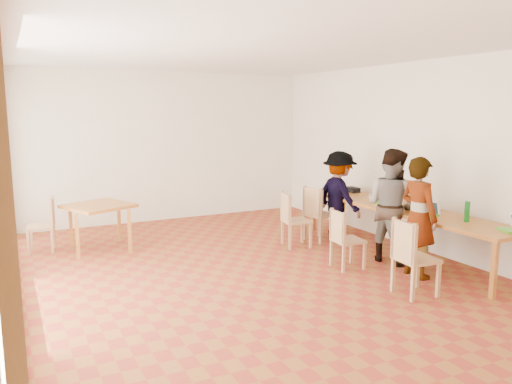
# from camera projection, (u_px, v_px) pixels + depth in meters

# --- Properties ---
(ground) EXTENTS (8.00, 8.00, 0.00)m
(ground) POSITION_uv_depth(u_px,v_px,m) (254.00, 275.00, 6.82)
(ground) COLOR brown
(ground) RESTS_ON ground
(wall_back) EXTENTS (6.00, 0.10, 3.00)m
(wall_back) POSITION_uv_depth(u_px,v_px,m) (166.00, 147.00, 10.10)
(wall_back) COLOR white
(wall_back) RESTS_ON ground
(wall_right) EXTENTS (0.10, 8.00, 3.00)m
(wall_right) POSITION_uv_depth(u_px,v_px,m) (423.00, 157.00, 7.91)
(wall_right) COLOR white
(wall_right) RESTS_ON ground
(window_wall) EXTENTS (0.10, 8.00, 3.00)m
(window_wall) POSITION_uv_depth(u_px,v_px,m) (3.00, 180.00, 5.26)
(window_wall) COLOR white
(window_wall) RESTS_ON ground
(ceiling) EXTENTS (6.00, 8.00, 0.04)m
(ceiling) POSITION_uv_depth(u_px,v_px,m) (254.00, 47.00, 6.33)
(ceiling) COLOR white
(ceiling) RESTS_ON wall_back
(communal_table) EXTENTS (0.80, 4.00, 0.75)m
(communal_table) POSITION_uv_depth(u_px,v_px,m) (402.00, 210.00, 7.71)
(communal_table) COLOR #A75F25
(communal_table) RESTS_ON ground
(side_table) EXTENTS (0.90, 0.90, 0.75)m
(side_table) POSITION_uv_depth(u_px,v_px,m) (99.00, 209.00, 7.94)
(side_table) COLOR #A75F25
(side_table) RESTS_ON ground
(chair_near) EXTENTS (0.47, 0.47, 0.50)m
(chair_near) POSITION_uv_depth(u_px,v_px,m) (410.00, 250.00, 5.98)
(chair_near) COLOR tan
(chair_near) RESTS_ON ground
(chair_mid) EXTENTS (0.43, 0.43, 0.45)m
(chair_mid) POSITION_uv_depth(u_px,v_px,m) (343.00, 233.00, 7.03)
(chair_mid) COLOR tan
(chair_mid) RESTS_ON ground
(chair_far) EXTENTS (0.49, 0.49, 0.48)m
(chair_far) POSITION_uv_depth(u_px,v_px,m) (291.00, 214.00, 8.16)
(chair_far) COLOR tan
(chair_far) RESTS_ON ground
(chair_empty) EXTENTS (0.53, 0.53, 0.50)m
(chair_empty) POSITION_uv_depth(u_px,v_px,m) (316.00, 208.00, 8.50)
(chair_empty) COLOR tan
(chair_empty) RESTS_ON ground
(chair_spare) EXTENTS (0.47, 0.47, 0.46)m
(chair_spare) POSITION_uv_depth(u_px,v_px,m) (47.00, 219.00, 7.89)
(chair_spare) COLOR tan
(chair_spare) RESTS_ON ground
(person_near) EXTENTS (0.40, 0.60, 1.63)m
(person_near) POSITION_uv_depth(u_px,v_px,m) (419.00, 217.00, 6.66)
(person_near) COLOR gray
(person_near) RESTS_ON ground
(person_mid) EXTENTS (0.83, 0.95, 1.68)m
(person_mid) POSITION_uv_depth(u_px,v_px,m) (391.00, 205.00, 7.35)
(person_mid) COLOR gray
(person_mid) RESTS_ON ground
(person_far) EXTENTS (0.61, 1.02, 1.55)m
(person_far) POSITION_uv_depth(u_px,v_px,m) (339.00, 197.00, 8.51)
(person_far) COLOR gray
(person_far) RESTS_ON ground
(laptop_mid) EXTENTS (0.25, 0.28, 0.22)m
(laptop_mid) POSITION_uv_depth(u_px,v_px,m) (430.00, 211.00, 7.09)
(laptop_mid) COLOR #4BA324
(laptop_mid) RESTS_ON communal_table
(laptop_far) EXTENTS (0.21, 0.23, 0.18)m
(laptop_far) POSITION_uv_depth(u_px,v_px,m) (379.00, 200.00, 8.08)
(laptop_far) COLOR #4BA324
(laptop_far) RESTS_ON communal_table
(yellow_mug) EXTENTS (0.13, 0.13, 0.10)m
(yellow_mug) POSITION_uv_depth(u_px,v_px,m) (418.00, 205.00, 7.59)
(yellow_mug) COLOR gold
(yellow_mug) RESTS_ON communal_table
(green_bottle) EXTENTS (0.07, 0.07, 0.28)m
(green_bottle) POSITION_uv_depth(u_px,v_px,m) (467.00, 212.00, 6.66)
(green_bottle) COLOR #11691B
(green_bottle) RESTS_ON communal_table
(clear_glass) EXTENTS (0.07, 0.07, 0.09)m
(clear_glass) POSITION_uv_depth(u_px,v_px,m) (372.00, 198.00, 8.25)
(clear_glass) COLOR silver
(clear_glass) RESTS_ON communal_table
(pink_phone) EXTENTS (0.05, 0.10, 0.01)m
(pink_phone) POSITION_uv_depth(u_px,v_px,m) (410.00, 208.00, 7.56)
(pink_phone) COLOR #E64679
(pink_phone) RESTS_ON communal_table
(black_pouch) EXTENTS (0.16, 0.26, 0.09)m
(black_pouch) POSITION_uv_depth(u_px,v_px,m) (353.00, 190.00, 9.12)
(black_pouch) COLOR black
(black_pouch) RESTS_ON communal_table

